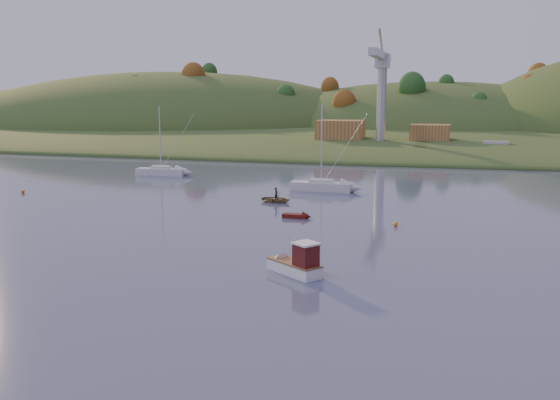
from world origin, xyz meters
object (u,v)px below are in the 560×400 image
(canoe, at_px, (276,199))
(red_tender, at_px, (300,216))
(sailboat_near, at_px, (161,171))
(fishing_boat, at_px, (292,263))
(sailboat_far, at_px, (321,185))

(canoe, relative_size, red_tender, 1.16)
(canoe, xyz_separation_m, red_tender, (5.40, -9.17, -0.16))
(canoe, distance_m, red_tender, 10.64)
(sailboat_near, bearing_deg, red_tender, -48.08)
(fishing_boat, bearing_deg, canoe, -35.33)
(sailboat_near, relative_size, sailboat_far, 0.95)
(sailboat_far, height_order, red_tender, sailboat_far)
(sailboat_near, distance_m, red_tender, 42.96)
(fishing_boat, relative_size, red_tender, 1.70)
(fishing_boat, bearing_deg, sailboat_far, -44.67)
(sailboat_near, xyz_separation_m, sailboat_far, (29.35, -9.50, 0.03))
(sailboat_near, relative_size, canoe, 3.05)
(sailboat_near, xyz_separation_m, red_tender, (31.27, -29.45, -0.51))
(red_tender, bearing_deg, sailboat_far, 97.17)
(fishing_boat, bearing_deg, red_tender, -41.50)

